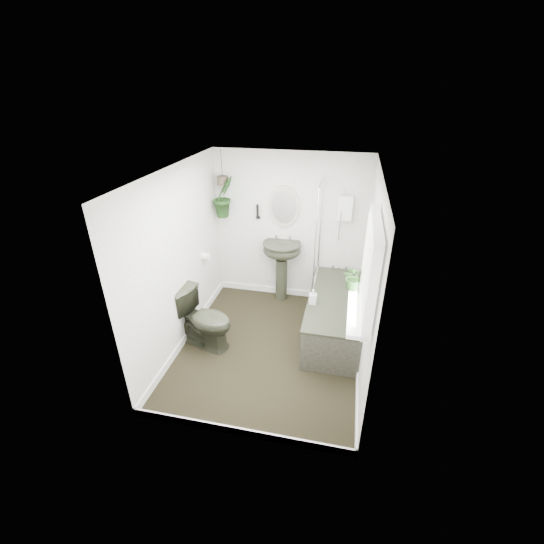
# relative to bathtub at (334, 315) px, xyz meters

# --- Properties ---
(floor) EXTENTS (2.30, 2.80, 0.02)m
(floor) POSITION_rel_bathtub_xyz_m (-0.80, -0.50, -0.30)
(floor) COLOR black
(floor) RESTS_ON ground
(ceiling) EXTENTS (2.30, 2.80, 0.02)m
(ceiling) POSITION_rel_bathtub_xyz_m (-0.80, -0.50, 2.02)
(ceiling) COLOR white
(ceiling) RESTS_ON ground
(wall_back) EXTENTS (2.30, 0.02, 2.30)m
(wall_back) POSITION_rel_bathtub_xyz_m (-0.80, 0.91, 0.86)
(wall_back) COLOR white
(wall_back) RESTS_ON ground
(wall_front) EXTENTS (2.30, 0.02, 2.30)m
(wall_front) POSITION_rel_bathtub_xyz_m (-0.80, -1.91, 0.86)
(wall_front) COLOR white
(wall_front) RESTS_ON ground
(wall_left) EXTENTS (0.02, 2.80, 2.30)m
(wall_left) POSITION_rel_bathtub_xyz_m (-1.96, -0.50, 0.86)
(wall_left) COLOR white
(wall_left) RESTS_ON ground
(wall_right) EXTENTS (0.02, 2.80, 2.30)m
(wall_right) POSITION_rel_bathtub_xyz_m (0.36, -0.50, 0.86)
(wall_right) COLOR white
(wall_right) RESTS_ON ground
(skirting) EXTENTS (2.30, 2.80, 0.10)m
(skirting) POSITION_rel_bathtub_xyz_m (-0.80, -0.50, -0.24)
(skirting) COLOR white
(skirting) RESTS_ON floor
(bathtub) EXTENTS (0.72, 1.72, 0.58)m
(bathtub) POSITION_rel_bathtub_xyz_m (0.00, 0.00, 0.00)
(bathtub) COLOR #282B1F
(bathtub) RESTS_ON floor
(bath_screen) EXTENTS (0.04, 0.72, 1.40)m
(bath_screen) POSITION_rel_bathtub_xyz_m (-0.33, 0.49, 0.99)
(bath_screen) COLOR silver
(bath_screen) RESTS_ON bathtub
(shower_box) EXTENTS (0.20, 0.10, 0.35)m
(shower_box) POSITION_rel_bathtub_xyz_m (0.00, 0.84, 1.26)
(shower_box) COLOR white
(shower_box) RESTS_ON wall_back
(oval_mirror) EXTENTS (0.46, 0.03, 0.62)m
(oval_mirror) POSITION_rel_bathtub_xyz_m (-0.89, 0.87, 1.21)
(oval_mirror) COLOR #B3AD9D
(oval_mirror) RESTS_ON wall_back
(wall_sconce) EXTENTS (0.04, 0.04, 0.22)m
(wall_sconce) POSITION_rel_bathtub_xyz_m (-1.29, 0.86, 1.11)
(wall_sconce) COLOR black
(wall_sconce) RESTS_ON wall_back
(toilet_roll_holder) EXTENTS (0.11, 0.11, 0.11)m
(toilet_roll_holder) POSITION_rel_bathtub_xyz_m (-1.90, 0.20, 0.61)
(toilet_roll_holder) COLOR white
(toilet_roll_holder) RESTS_ON wall_left
(window_recess) EXTENTS (0.08, 1.00, 0.90)m
(window_recess) POSITION_rel_bathtub_xyz_m (0.29, -1.20, 1.36)
(window_recess) COLOR white
(window_recess) RESTS_ON wall_right
(window_sill) EXTENTS (0.18, 1.00, 0.04)m
(window_sill) POSITION_rel_bathtub_xyz_m (0.22, -1.20, 0.94)
(window_sill) COLOR white
(window_sill) RESTS_ON wall_right
(window_blinds) EXTENTS (0.01, 0.86, 0.76)m
(window_blinds) POSITION_rel_bathtub_xyz_m (0.24, -1.20, 1.36)
(window_blinds) COLOR white
(window_blinds) RESTS_ON wall_right
(toilet) EXTENTS (0.87, 0.63, 0.79)m
(toilet) POSITION_rel_bathtub_xyz_m (-1.65, -0.60, 0.11)
(toilet) COLOR #282B1F
(toilet) RESTS_ON floor
(pedestal_sink) EXTENTS (0.59, 0.50, 0.99)m
(pedestal_sink) POSITION_rel_bathtub_xyz_m (-0.89, 0.74, 0.20)
(pedestal_sink) COLOR #282B1F
(pedestal_sink) RESTS_ON floor
(sill_plant) EXTENTS (0.25, 0.22, 0.26)m
(sill_plant) POSITION_rel_bathtub_xyz_m (0.17, -0.90, 1.09)
(sill_plant) COLOR black
(sill_plant) RESTS_ON window_sill
(hanging_plant) EXTENTS (0.41, 0.42, 0.60)m
(hanging_plant) POSITION_rel_bathtub_xyz_m (-1.77, 0.75, 1.34)
(hanging_plant) COLOR black
(hanging_plant) RESTS_ON ceiling
(soap_bottle) EXTENTS (0.09, 0.10, 0.20)m
(soap_bottle) POSITION_rel_bathtub_xyz_m (-0.29, -0.22, 0.39)
(soap_bottle) COLOR black
(soap_bottle) RESTS_ON bathtub
(hanging_pot) EXTENTS (0.16, 0.16, 0.12)m
(hanging_pot) POSITION_rel_bathtub_xyz_m (-1.77, 0.75, 1.58)
(hanging_pot) COLOR #40362B
(hanging_pot) RESTS_ON ceiling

